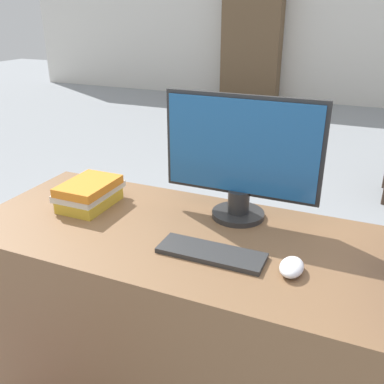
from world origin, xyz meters
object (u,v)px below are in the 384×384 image
(monitor, at_px, (241,156))
(book_stack, at_px, (89,193))
(mouse, at_px, (292,267))
(keyboard, at_px, (211,253))

(monitor, distance_m, book_stack, 0.61)
(monitor, height_order, mouse, monitor)
(mouse, distance_m, book_stack, 0.84)
(keyboard, distance_m, book_stack, 0.60)
(keyboard, bearing_deg, monitor, 91.04)
(keyboard, distance_m, mouse, 0.25)
(monitor, bearing_deg, mouse, -48.90)
(mouse, height_order, book_stack, book_stack)
(monitor, xyz_separation_m, keyboard, (0.01, -0.30, -0.23))
(keyboard, height_order, book_stack, book_stack)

